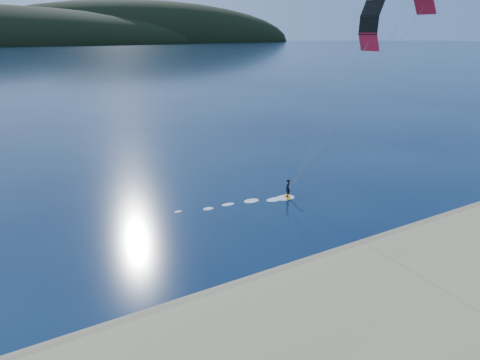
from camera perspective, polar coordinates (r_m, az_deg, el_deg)
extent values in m
plane|color=#071435|center=(24.23, 6.56, -19.16)|extent=(1800.00, 1800.00, 0.00)
cube|color=#88764F|center=(27.21, 0.61, -14.22)|extent=(220.00, 2.50, 0.10)
ellipsoid|color=black|center=(821.44, -12.47, 17.08)|extent=(600.00, 240.00, 140.00)
cube|color=#F2AA1C|center=(41.75, 6.20, -2.23)|extent=(1.03, 1.46, 0.08)
imported|color=black|center=(41.44, 6.24, -1.07)|extent=(0.65, 0.75, 1.73)
cylinder|color=gray|center=(41.02, 13.31, 8.95)|extent=(0.02, 0.02, 16.66)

